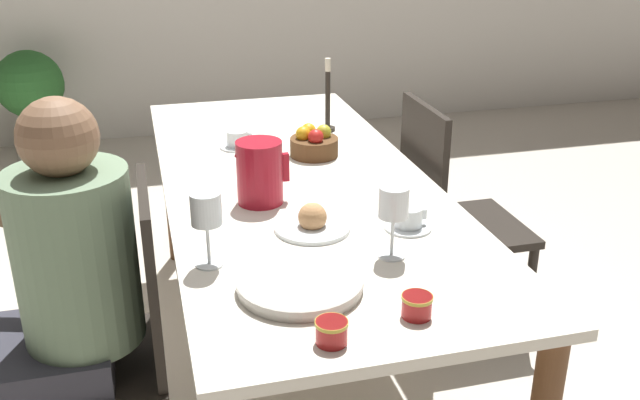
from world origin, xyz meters
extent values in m
plane|color=beige|center=(0.00, 0.00, 0.00)|extent=(20.00, 20.00, 0.00)
cube|color=silver|center=(0.00, 0.00, 0.72)|extent=(0.86, 2.07, 0.03)
cylinder|color=brown|center=(-0.37, 0.98, 0.35)|extent=(0.07, 0.07, 0.71)
cylinder|color=brown|center=(0.37, 0.98, 0.35)|extent=(0.07, 0.07, 0.71)
cylinder|color=black|center=(-0.50, -0.26, 0.21)|extent=(0.04, 0.04, 0.41)
cube|color=black|center=(-0.69, -0.44, 0.43)|extent=(0.42, 0.42, 0.03)
cube|color=black|center=(-0.49, -0.44, 0.68)|extent=(0.03, 0.39, 0.48)
cylinder|color=black|center=(0.87, 0.28, 0.21)|extent=(0.04, 0.04, 0.41)
cylinder|color=black|center=(0.87, -0.09, 0.21)|extent=(0.04, 0.04, 0.41)
cylinder|color=black|center=(0.50, 0.28, 0.21)|extent=(0.04, 0.04, 0.41)
cylinder|color=black|center=(0.50, -0.09, 0.21)|extent=(0.04, 0.04, 0.41)
cube|color=black|center=(0.69, 0.10, 0.43)|extent=(0.42, 0.42, 0.03)
cube|color=black|center=(0.49, 0.10, 0.68)|extent=(0.03, 0.39, 0.48)
cube|color=#33333D|center=(-0.76, -0.46, 0.49)|extent=(0.30, 0.34, 0.11)
cylinder|color=slate|center=(-0.67, -0.46, 0.76)|extent=(0.30, 0.30, 0.46)
sphere|color=brown|center=(-0.67, -0.46, 1.08)|extent=(0.19, 0.19, 0.19)
cylinder|color=brown|center=(-0.77, -0.25, 0.88)|extent=(0.25, 0.06, 0.20)
cylinder|color=#A31423|center=(-0.15, -0.17, 0.83)|extent=(0.14, 0.14, 0.19)
cube|color=#A31423|center=(-0.07, -0.17, 0.84)|extent=(0.02, 0.02, 0.09)
cone|color=#A31423|center=(-0.20, -0.17, 0.91)|extent=(0.04, 0.04, 0.04)
cylinder|color=white|center=(-0.35, -0.53, 0.74)|extent=(0.07, 0.07, 0.00)
cylinder|color=white|center=(-0.35, -0.53, 0.80)|extent=(0.01, 0.01, 0.11)
cylinder|color=white|center=(-0.35, -0.53, 0.89)|extent=(0.08, 0.08, 0.08)
cylinder|color=white|center=(0.11, -0.60, 0.74)|extent=(0.07, 0.07, 0.00)
cylinder|color=white|center=(0.11, -0.60, 0.80)|extent=(0.01, 0.01, 0.11)
cylinder|color=white|center=(0.11, -0.60, 0.89)|extent=(0.08, 0.08, 0.08)
cylinder|color=red|center=(0.11, -0.60, 0.87)|extent=(0.06, 0.06, 0.04)
cylinder|color=silver|center=(0.22, -0.45, 0.74)|extent=(0.13, 0.13, 0.01)
cylinder|color=silver|center=(0.22, -0.45, 0.77)|extent=(0.08, 0.08, 0.06)
cube|color=silver|center=(0.26, -0.45, 0.78)|extent=(0.01, 0.01, 0.03)
cylinder|color=silver|center=(-0.14, 0.37, 0.74)|extent=(0.13, 0.13, 0.01)
cylinder|color=silver|center=(-0.14, 0.37, 0.77)|extent=(0.08, 0.08, 0.06)
cube|color=silver|center=(-0.09, 0.37, 0.78)|extent=(0.01, 0.01, 0.03)
cylinder|color=#B7B2A8|center=(-0.15, -0.71, 0.75)|extent=(0.30, 0.30, 0.02)
cylinder|color=#B7B2A8|center=(-0.15, -0.71, 0.76)|extent=(0.30, 0.30, 0.01)
cylinder|color=silver|center=(-0.04, -0.40, 0.74)|extent=(0.21, 0.21, 0.01)
sphere|color=tan|center=(-0.04, -0.40, 0.78)|extent=(0.08, 0.08, 0.08)
cylinder|color=#A81E1E|center=(-0.14, -0.94, 0.76)|extent=(0.07, 0.07, 0.05)
cylinder|color=gold|center=(-0.14, -0.94, 0.79)|extent=(0.07, 0.07, 0.01)
cylinder|color=#A81E1E|center=(0.07, -0.89, 0.76)|extent=(0.07, 0.07, 0.05)
cylinder|color=gold|center=(0.07, -0.89, 0.79)|extent=(0.07, 0.07, 0.01)
cylinder|color=brown|center=(0.11, 0.20, 0.77)|extent=(0.17, 0.17, 0.07)
sphere|color=gold|center=(0.15, 0.21, 0.82)|extent=(0.06, 0.06, 0.06)
sphere|color=gold|center=(0.10, 0.24, 0.82)|extent=(0.06, 0.06, 0.06)
sphere|color=gold|center=(0.08, 0.21, 0.82)|extent=(0.06, 0.06, 0.06)
sphere|color=red|center=(0.11, 0.17, 0.82)|extent=(0.06, 0.06, 0.06)
cylinder|color=black|center=(0.24, 0.48, 0.74)|extent=(0.06, 0.06, 0.01)
cylinder|color=black|center=(0.24, 0.48, 0.86)|extent=(0.02, 0.02, 0.22)
cylinder|color=beige|center=(0.24, 0.48, 1.00)|extent=(0.02, 0.02, 0.05)
cylinder|color=beige|center=(-1.14, 2.63, 0.08)|extent=(0.28, 0.28, 0.15)
cylinder|color=brown|center=(-1.14, 2.63, 0.24)|extent=(0.04, 0.04, 0.17)
sphere|color=#2D6B2D|center=(-1.14, 2.63, 0.50)|extent=(0.43, 0.43, 0.43)
camera|label=1|loc=(-0.48, -2.14, 1.59)|focal=40.00mm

